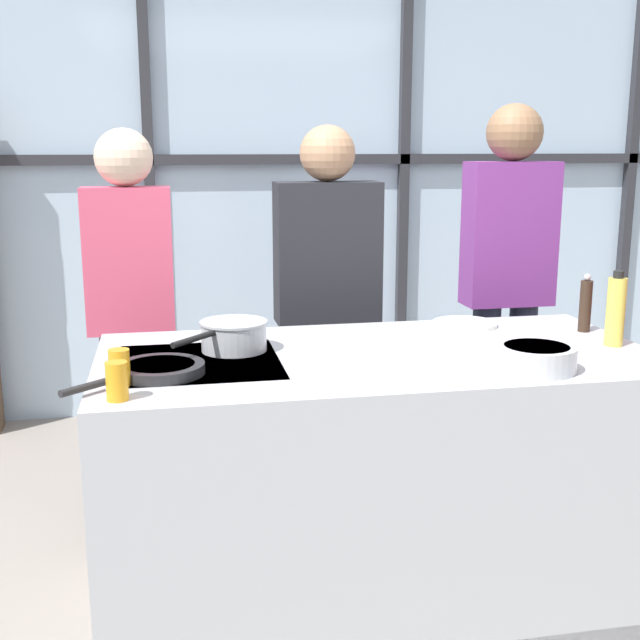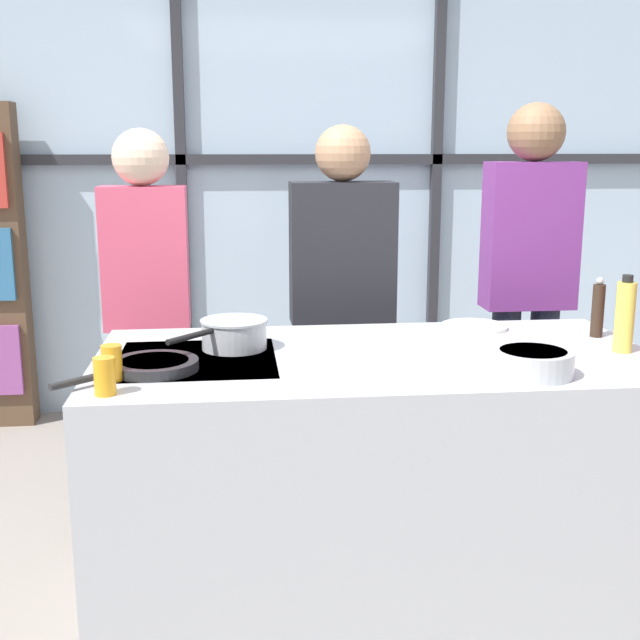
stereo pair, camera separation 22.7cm
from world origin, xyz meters
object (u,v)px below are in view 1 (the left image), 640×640
mixing_bowl (536,357)px  frying_pan (158,369)px  saucepan (233,335)px  oil_bottle (616,311)px  white_plate (465,324)px  pepper_grinder (585,305)px  spectator_center_right (508,271)px  juice_glass_far (119,368)px  juice_glass_near (117,381)px  spectator_center_left (327,296)px  spectator_far_left (131,296)px

mixing_bowl → frying_pan: bearing=171.6°
saucepan → oil_bottle: 1.33m
white_plate → frying_pan: bearing=-158.1°
saucepan → pepper_grinder: 1.33m
mixing_bowl → oil_bottle: bearing=30.6°
spectator_center_right → saucepan: size_ratio=5.07×
spectator_center_right → juice_glass_far: 2.01m
frying_pan → juice_glass_near: juice_glass_near is taller
spectator_center_right → frying_pan: bearing=32.1°
frying_pan → mixing_bowl: bearing=-8.4°
spectator_center_left → juice_glass_near: (-0.84, -1.22, 0.02)m
oil_bottle → pepper_grinder: oil_bottle is taller
spectator_far_left → juice_glass_far: 1.08m
pepper_grinder → spectator_far_left: bearing=157.6°
spectator_far_left → oil_bottle: 1.92m
spectator_center_right → juice_glass_near: size_ratio=16.55×
spectator_far_left → mixing_bowl: spectator_far_left is taller
frying_pan → juice_glass_near: (-0.11, -0.23, 0.04)m
pepper_grinder → juice_glass_far: 1.74m
spectator_far_left → spectator_center_left: spectator_center_left is taller
saucepan → juice_glass_near: (-0.36, -0.49, -0.00)m
frying_pan → saucepan: 0.36m
juice_glass_far → spectator_center_left: bearing=52.2°
juice_glass_near → oil_bottle: bearing=10.2°
spectator_center_right → saucepan: 1.52m
saucepan → juice_glass_far: bearing=-136.3°
white_plate → juice_glass_near: (-1.28, -0.71, 0.05)m
white_plate → juice_glass_far: (-1.28, -0.57, 0.05)m
spectator_center_right → pepper_grinder: size_ratio=8.15×
spectator_far_left → frying_pan: 1.00m
saucepan → pepper_grinder: bearing=1.7°
spectator_center_left → juice_glass_near: size_ratio=15.67×
spectator_center_left → oil_bottle: (0.84, -0.92, 0.09)m
frying_pan → white_plate: 1.27m
spectator_center_right → mixing_bowl: 1.24m
juice_glass_near → spectator_center_right: bearing=36.0°
spectator_center_left → pepper_grinder: bearing=140.6°
frying_pan → oil_bottle: oil_bottle is taller
pepper_grinder → frying_pan: bearing=-169.5°
pepper_grinder → saucepan: bearing=-178.3°
frying_pan → oil_bottle: 1.58m
pepper_grinder → spectator_center_left: bearing=140.6°
spectator_center_right → juice_glass_near: (-1.69, -1.22, -0.07)m
frying_pan → oil_bottle: bearing=2.6°
frying_pan → juice_glass_far: 0.15m
oil_bottle → juice_glass_far: size_ratio=2.44×
spectator_center_left → juice_glass_far: 1.37m
spectator_far_left → white_plate: size_ratio=6.69×
spectator_far_left → mixing_bowl: bearing=137.7°
oil_bottle → mixing_bowl: bearing=-149.4°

